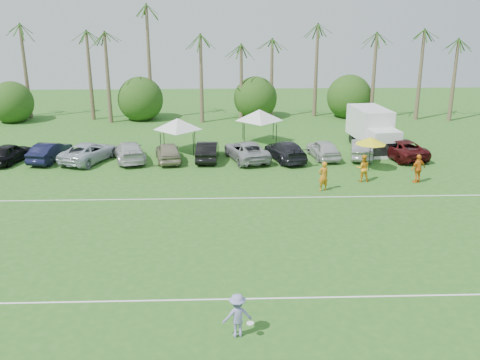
{
  "coord_description": "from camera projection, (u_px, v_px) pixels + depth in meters",
  "views": [
    {
      "loc": [
        2.37,
        -17.18,
        11.4
      ],
      "look_at": [
        3.43,
        12.74,
        1.6
      ],
      "focal_mm": 40.0,
      "sensor_mm": 36.0,
      "label": 1
    }
  ],
  "objects": [
    {
      "name": "palm_tree_11",
      "position": [
        465.0,
        19.0,
        53.66
      ],
      "size": [
        2.4,
        2.4,
        11.9
      ],
      "color": "brown",
      "rests_on": "ground"
    },
    {
      "name": "field_lines",
      "position": [
        176.0,
        239.0,
        27.38
      ],
      "size": [
        80.0,
        12.1,
        0.01
      ],
      "color": "white",
      "rests_on": "ground"
    },
    {
      "name": "palm_tree_7",
      "position": [
        277.0,
        20.0,
        53.02
      ],
      "size": [
        2.4,
        2.4,
        11.9
      ],
      "color": "brown",
      "rests_on": "ground"
    },
    {
      "name": "ground",
      "position": [
        160.0,
        329.0,
        19.78
      ],
      "size": [
        120.0,
        120.0,
        0.0
      ],
      "primitive_type": "plane",
      "color": "#2B5F1C",
      "rests_on": "ground"
    },
    {
      "name": "sideline_player_a",
      "position": [
        323.0,
        176.0,
        34.28
      ],
      "size": [
        0.83,
        0.69,
        1.94
      ],
      "primitive_type": "imported",
      "rotation": [
        0.0,
        0.0,
        3.51
      ],
      "color": "orange",
      "rests_on": "ground"
    },
    {
      "name": "box_truck",
      "position": [
        373.0,
        128.0,
        44.17
      ],
      "size": [
        3.11,
        6.59,
        3.28
      ],
      "rotation": [
        0.0,
        0.0,
        0.12
      ],
      "color": "silver",
      "rests_on": "ground"
    },
    {
      "name": "palm_tree_8",
      "position": [
        326.0,
        46.0,
        53.99
      ],
      "size": [
        2.4,
        2.4,
        8.9
      ],
      "color": "brown",
      "rests_on": "ground"
    },
    {
      "name": "parked_car_4",
      "position": [
        168.0,
        152.0,
        40.88
      ],
      "size": [
        2.49,
        4.59,
        1.48
      ],
      "primitive_type": "imported",
      "rotation": [
        0.0,
        0.0,
        3.32
      ],
      "color": "gray",
      "rests_on": "ground"
    },
    {
      "name": "palm_tree_2",
      "position": [
        75.0,
        29.0,
        52.61
      ],
      "size": [
        2.4,
        2.4,
        10.9
      ],
      "color": "brown",
      "rests_on": "ground"
    },
    {
      "name": "market_umbrella",
      "position": [
        371.0,
        141.0,
        38.03
      ],
      "size": [
        2.24,
        2.24,
        2.49
      ],
      "color": "black",
      "rests_on": "ground"
    },
    {
      "name": "palm_tree_9",
      "position": [
        375.0,
        37.0,
        53.89
      ],
      "size": [
        2.4,
        2.4,
        9.9
      ],
      "color": "brown",
      "rests_on": "ground"
    },
    {
      "name": "palm_tree_10",
      "position": [
        425.0,
        28.0,
        53.79
      ],
      "size": [
        2.4,
        2.4,
        10.9
      ],
      "color": "brown",
      "rests_on": "ground"
    },
    {
      "name": "sideline_player_c",
      "position": [
        418.0,
        169.0,
        35.84
      ],
      "size": [
        1.25,
        0.9,
        1.97
      ],
      "primitive_type": "imported",
      "rotation": [
        0.0,
        0.0,
        3.56
      ],
      "color": "orange",
      "rests_on": "ground"
    },
    {
      "name": "canopy_tent_left",
      "position": [
        177.0,
        118.0,
        42.86
      ],
      "size": [
        4.0,
        4.0,
        3.24
      ],
      "color": "black",
      "rests_on": "ground"
    },
    {
      "name": "palm_tree_6",
      "position": [
        237.0,
        29.0,
        53.15
      ],
      "size": [
        2.4,
        2.4,
        10.9
      ],
      "color": "brown",
      "rests_on": "ground"
    },
    {
      "name": "parked_car_6",
      "position": [
        247.0,
        151.0,
        41.18
      ],
      "size": [
        3.79,
        5.79,
        1.48
      ],
      "primitive_type": "imported",
      "rotation": [
        0.0,
        0.0,
        3.41
      ],
      "color": "#98989B",
      "rests_on": "ground"
    },
    {
      "name": "palm_tree_5",
      "position": [
        197.0,
        38.0,
        53.28
      ],
      "size": [
        2.4,
        2.4,
        9.9
      ],
      "color": "brown",
      "rests_on": "ground"
    },
    {
      "name": "frisbee_player",
      "position": [
        237.0,
        315.0,
        19.12
      ],
      "size": [
        1.19,
        0.83,
        1.67
      ],
      "rotation": [
        0.0,
        0.0,
        3.35
      ],
      "color": "#8482B8",
      "rests_on": "ground"
    },
    {
      "name": "parked_car_5",
      "position": [
        207.0,
        151.0,
        41.18
      ],
      "size": [
        1.76,
        4.56,
        1.48
      ],
      "primitive_type": "imported",
      "rotation": [
        0.0,
        0.0,
        3.1
      ],
      "color": "black",
      "rests_on": "ground"
    },
    {
      "name": "parked_car_8",
      "position": [
        323.0,
        149.0,
        41.67
      ],
      "size": [
        2.31,
        4.54,
        1.48
      ],
      "primitive_type": "imported",
      "rotation": [
        0.0,
        0.0,
        3.28
      ],
      "color": "#BEBEBF",
      "rests_on": "ground"
    },
    {
      "name": "sideline_player_b",
      "position": [
        363.0,
        168.0,
        36.11
      ],
      "size": [
        0.94,
        0.75,
        1.87
      ],
      "primitive_type": "imported",
      "rotation": [
        0.0,
        0.0,
        3.09
      ],
      "color": "orange",
      "rests_on": "ground"
    },
    {
      "name": "bush_tree_3",
      "position": [
        349.0,
        100.0,
        56.81
      ],
      "size": [
        4.0,
        4.0,
        4.0
      ],
      "color": "brown",
      "rests_on": "ground"
    },
    {
      "name": "parked_car_0",
      "position": [
        9.0,
        153.0,
        40.56
      ],
      "size": [
        2.7,
        4.63,
        1.48
      ],
      "primitive_type": "imported",
      "rotation": [
        0.0,
        0.0,
        2.91
      ],
      "color": "black",
      "rests_on": "ground"
    },
    {
      "name": "palm_tree_4",
      "position": [
        157.0,
        47.0,
        53.41
      ],
      "size": [
        2.4,
        2.4,
        8.9
      ],
      "color": "brown",
      "rests_on": "ground"
    },
    {
      "name": "parked_car_1",
      "position": [
        50.0,
        152.0,
        40.85
      ],
      "size": [
        2.5,
        4.72,
        1.48
      ],
      "primitive_type": "imported",
      "rotation": [
        0.0,
        0.0,
        2.92
      ],
      "color": "black",
      "rests_on": "ground"
    },
    {
      "name": "parked_car_10",
      "position": [
        400.0,
        148.0,
        41.85
      ],
      "size": [
        3.7,
        5.77,
        1.48
      ],
      "primitive_type": "imported",
      "rotation": [
        0.0,
        0.0,
        3.39
      ],
      "color": "#460E10",
      "rests_on": "ground"
    },
    {
      "name": "parked_car_2",
      "position": [
        89.0,
        152.0,
        40.83
      ],
      "size": [
        4.29,
        5.86,
        1.48
      ],
      "primitive_type": "imported",
      "rotation": [
        0.0,
        0.0,
        2.75
      ],
      "color": "#AFB8C0",
      "rests_on": "ground"
    },
    {
      "name": "bush_tree_2",
      "position": [
        255.0,
        101.0,
        56.47
      ],
      "size": [
        4.0,
        4.0,
        4.0
      ],
      "color": "brown",
      "rests_on": "ground"
    },
    {
      "name": "bush_tree_0",
      "position": [
        16.0,
        102.0,
        55.63
      ],
      "size": [
        4.0,
        4.0,
        4.0
      ],
      "color": "brown",
      "rests_on": "ground"
    },
    {
      "name": "canopy_tent_right",
      "position": [
        259.0,
        109.0,
        45.76
      ],
      "size": [
        4.2,
        4.2,
        3.4
      ],
      "color": "black",
      "rests_on": "ground"
    },
    {
      "name": "parked_car_7",
      "position": [
        286.0,
        151.0,
        41.18
      ],
      "size": [
        3.3,
        5.46,
        1.48
      ],
      "primitive_type": "imported",
      "rotation": [
        0.0,
        0.0,
        3.4
      ],
      "color": "black",
      "rests_on": "ground"
    },
    {
      "name": "palm_tree_3",
      "position": [
        115.0,
        20.0,
        52.48
      ],
      "size": [
        2.4,
        2.4,
        11.9
      ],
      "color": "brown",
      "rests_on": "ground"
    },
    {
      "name": "bush_tree_1",
      "position": [
        141.0,
        102.0,
        56.06
      ],
      "size": [
        4.0,
        4.0,
        4.0
      ],
      "color": "brown",
      "rests_on": "ground"
    },
    {
      "name": "parked_car_3",
      "position": [
        129.0,
        151.0,
        41.01
      ],
      "size": [
        3.42,
        5.48,
        1.48
      ],
      "primitive_type": "imported",
      "rotation": [
        0.0,
        0.0,
        3.42
      ],
      "color": "#BBBBBB",
      "rests_on": "ground"
    },
    {
      "name": "parked_car_9",
      "position": [
        362.0,
        149.0,
        41.77
      ],
      "size": [
        2.5,
        4.72,
        1.48
      ],
      "primitive_type": "imported",
      "rotation": [
        0.0,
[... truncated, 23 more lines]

